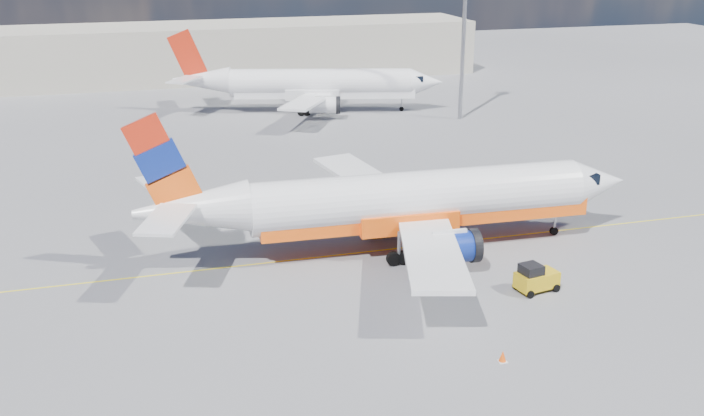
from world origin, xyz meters
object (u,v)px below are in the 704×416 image
object	(u,v)px
main_jet	(403,201)
gse_tug	(536,278)
second_jet	(312,85)
traffic_cone	(503,356)

from	to	relation	value
main_jet	gse_tug	distance (m)	10.65
second_jet	traffic_cone	xyz separation A→B (m)	(-4.23, -60.87, -3.05)
traffic_cone	second_jet	bearing A→B (deg)	86.03
main_jet	second_jet	xyz separation A→B (m)	(4.19, 45.10, -0.19)
second_jet	traffic_cone	distance (m)	61.09
main_jet	traffic_cone	size ratio (longest dim) A/B	55.84
second_jet	traffic_cone	world-z (taller)	second_jet
second_jet	gse_tug	world-z (taller)	second_jet
main_jet	traffic_cone	world-z (taller)	main_jet
main_jet	second_jet	size ratio (longest dim) A/B	1.05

